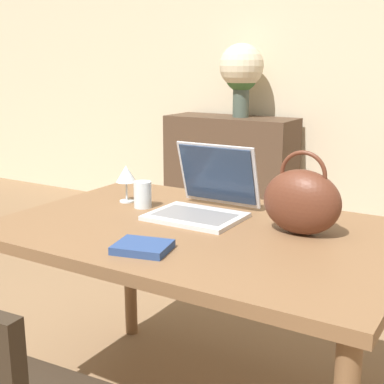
# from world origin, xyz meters

# --- Properties ---
(wall_back) EXTENTS (10.00, 0.06, 2.70)m
(wall_back) POSITION_xyz_m (0.00, 3.23, 1.35)
(wall_back) COLOR beige
(wall_back) RESTS_ON ground_plane
(dining_table) EXTENTS (1.38, 0.93, 0.76)m
(dining_table) POSITION_xyz_m (0.05, 0.64, 0.68)
(dining_table) COLOR brown
(dining_table) RESTS_ON ground_plane
(sideboard) EXTENTS (1.05, 0.40, 0.89)m
(sideboard) POSITION_xyz_m (-1.02, 2.95, 0.45)
(sideboard) COLOR #4C3828
(sideboard) RESTS_ON ground_plane
(laptop) EXTENTS (0.33, 0.34, 0.26)m
(laptop) POSITION_xyz_m (-0.02, 0.80, 0.83)
(laptop) COLOR silver
(laptop) RESTS_ON dining_table
(drinking_glass) EXTENTS (0.07, 0.07, 0.10)m
(drinking_glass) POSITION_xyz_m (-0.27, 0.75, 0.81)
(drinking_glass) COLOR silver
(drinking_glass) RESTS_ON dining_table
(wine_glass) EXTENTS (0.08, 0.08, 0.15)m
(wine_glass) POSITION_xyz_m (-0.38, 0.78, 0.87)
(wine_glass) COLOR silver
(wine_glass) RESTS_ON dining_table
(handbag) EXTENTS (0.26, 0.15, 0.28)m
(handbag) POSITION_xyz_m (0.37, 0.75, 0.87)
(handbag) COLOR #592D1E
(handbag) RESTS_ON dining_table
(flower_vase) EXTENTS (0.35, 0.35, 0.57)m
(flower_vase) POSITION_xyz_m (-0.94, 2.97, 1.25)
(flower_vase) COLOR #47564C
(flower_vase) RESTS_ON sideboard
(book) EXTENTS (0.19, 0.17, 0.02)m
(book) POSITION_xyz_m (0.02, 0.34, 0.77)
(book) COLOR navy
(book) RESTS_ON dining_table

